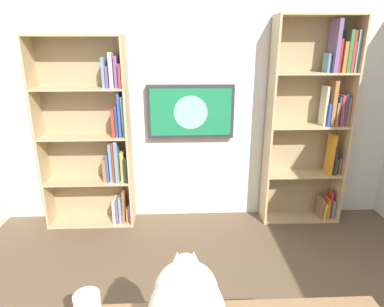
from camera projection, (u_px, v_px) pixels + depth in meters
The scene contains 4 objects.
wall_back at pixel (196, 101), 3.55m from camera, with size 4.52×0.06×2.70m, color silver.
bookshelf_left at pixel (316, 118), 3.49m from camera, with size 0.86×0.28×2.22m.
bookshelf_right at pixel (96, 140), 3.47m from camera, with size 0.94×0.28×2.03m.
wall_mounted_tv at pixel (191, 112), 3.50m from camera, with size 0.93×0.07×0.58m.
Camera 1 is at (0.19, 1.31, 1.93)m, focal length 30.57 mm.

